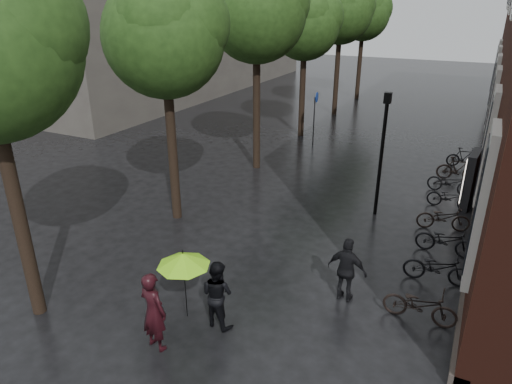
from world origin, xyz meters
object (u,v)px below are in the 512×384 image
Objects in this scene: parked_bicycles at (447,212)px; ad_lightbox at (470,180)px; person_burgundy at (153,311)px; pedestrian_walking at (347,270)px; lamp_post at (383,143)px; person_black at (217,294)px.

ad_lightbox is (0.52, 1.93, 0.60)m from parked_bicycles.
person_burgundy is 1.08× the size of pedestrian_walking.
ad_lightbox is at bearing -101.67° from pedestrian_walking.
person_burgundy is 4.88m from pedestrian_walking.
lamp_post reaches higher than parked_bicycles.
person_burgundy reaches higher than parked_bicycles.
person_burgundy is 9.71m from lamp_post.
person_black is (0.84, 1.29, -0.10)m from person_burgundy.
parked_bicycles is at bearing -109.82° from person_black.
lamp_post is (-0.48, 5.52, 1.80)m from pedestrian_walking.
person_black is 3.37m from pedestrian_walking.
person_black is 11.18m from ad_lightbox.
pedestrian_walking reaches higher than parked_bicycles.
person_burgundy is 1.12× the size of person_black.
pedestrian_walking is (2.44, 2.32, 0.03)m from person_black.
lamp_post is at bearing -172.91° from parked_bicycles.
pedestrian_walking is 0.13× the size of parked_bicycles.
person_burgundy is 0.15× the size of parked_bicycles.
person_burgundy is at bearing -118.82° from parked_bicycles.
parked_bicycles is (4.35, 8.14, -0.39)m from person_black.
parked_bicycles is 2.08m from ad_lightbox.
person_black is 0.81× the size of ad_lightbox.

